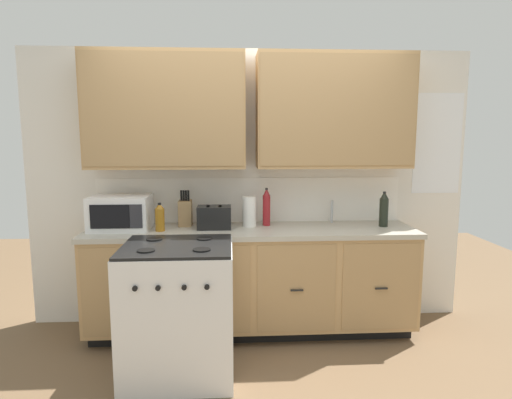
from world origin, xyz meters
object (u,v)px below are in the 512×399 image
object	(u,v)px
toaster	(214,217)
stove_range	(179,310)
bottle_red	(267,207)
microwave	(121,213)
bottle_amber	(160,217)
bottle_dark	(384,210)
knife_block	(185,213)
paper_towel_roll	(249,212)

from	to	relation	value
toaster	stove_range	bearing A→B (deg)	-109.88
bottle_red	toaster	bearing A→B (deg)	-166.72
microwave	bottle_red	distance (m)	1.22
bottle_amber	bottle_red	distance (m)	0.91
stove_range	bottle_amber	bearing A→B (deg)	109.46
toaster	bottle_red	distance (m)	0.46
bottle_amber	bottle_dark	xyz separation A→B (m)	(1.88, 0.07, 0.03)
knife_block	bottle_amber	distance (m)	0.28
microwave	paper_towel_roll	bearing A→B (deg)	2.64
microwave	bottle_dark	world-z (taller)	bottle_dark
microwave	knife_block	size ratio (longest dim) A/B	1.55
bottle_red	knife_block	bearing A→B (deg)	177.90
microwave	bottle_amber	world-z (taller)	microwave
stove_range	microwave	bearing A→B (deg)	128.91
bottle_dark	stove_range	bearing A→B (deg)	-158.89
bottle_amber	stove_range	bearing A→B (deg)	-70.54
stove_range	knife_block	distance (m)	0.96
stove_range	paper_towel_roll	world-z (taller)	paper_towel_roll
toaster	bottle_dark	size ratio (longest dim) A/B	0.93
stove_range	bottle_red	size ratio (longest dim) A/B	2.91
knife_block	bottle_red	world-z (taller)	bottle_red
bottle_red	bottle_amber	bearing A→B (deg)	-168.72
microwave	toaster	bearing A→B (deg)	-1.30
bottle_red	paper_towel_roll	bearing A→B (deg)	-165.61
knife_block	microwave	bearing A→B (deg)	-167.66
paper_towel_roll	bottle_amber	distance (m)	0.75
microwave	bottle_dark	distance (m)	2.22
bottle_amber	bottle_red	size ratio (longest dim) A/B	0.71
toaster	knife_block	bearing A→B (deg)	152.54
toaster	bottle_red	world-z (taller)	bottle_red
knife_block	paper_towel_roll	distance (m)	0.55
microwave	stove_range	bearing A→B (deg)	-51.09
toaster	paper_towel_roll	size ratio (longest dim) A/B	1.08
paper_towel_roll	bottle_amber	size ratio (longest dim) A/B	1.12
bottle_dark	bottle_red	world-z (taller)	bottle_red
microwave	toaster	distance (m)	0.77
stove_range	paper_towel_roll	bearing A→B (deg)	53.42
toaster	knife_block	xyz separation A→B (m)	(-0.25, 0.13, 0.02)
paper_towel_roll	bottle_amber	bearing A→B (deg)	-169.36
toaster	paper_towel_roll	xyz separation A→B (m)	(0.30, 0.07, 0.03)
microwave	knife_block	xyz separation A→B (m)	(0.52, 0.11, -0.02)
toaster	bottle_amber	size ratio (longest dim) A/B	1.21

